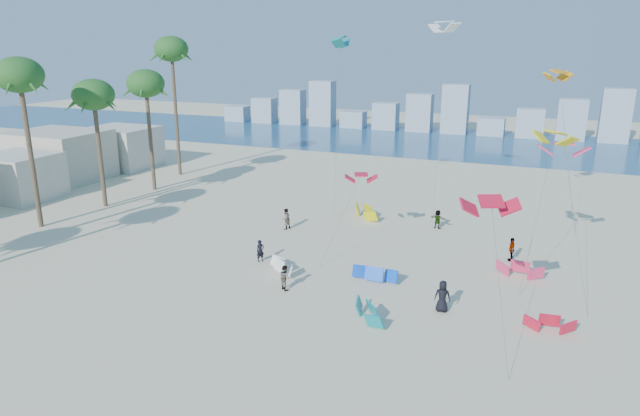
% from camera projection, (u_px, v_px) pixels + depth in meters
% --- Properties ---
extents(ground, '(220.00, 220.00, 0.00)m').
position_uv_depth(ground, '(125.00, 389.00, 25.10)').
color(ground, beige).
rests_on(ground, ground).
extents(ocean, '(220.00, 220.00, 0.00)m').
position_uv_depth(ocean, '(435.00, 142.00, 89.05)').
color(ocean, navy).
rests_on(ocean, ground).
extents(kitesurfer_near, '(0.67, 0.70, 1.61)m').
position_uv_depth(kitesurfer_near, '(260.00, 251.00, 39.65)').
color(kitesurfer_near, black).
rests_on(kitesurfer_near, ground).
extents(kitesurfer_mid, '(0.99, 0.95, 1.61)m').
position_uv_depth(kitesurfer_mid, '(285.00, 277.00, 35.13)').
color(kitesurfer_mid, gray).
rests_on(kitesurfer_mid, ground).
extents(kitesurfers_far, '(29.02, 19.54, 1.90)m').
position_uv_depth(kitesurfers_far, '(474.00, 265.00, 36.89)').
color(kitesurfers_far, black).
rests_on(kitesurfers_far, ground).
extents(grounded_kites, '(20.03, 21.60, 1.10)m').
position_uv_depth(grounded_kites, '(402.00, 263.00, 38.30)').
color(grounded_kites, white).
rests_on(grounded_kites, ground).
extents(flying_kites, '(31.57, 29.40, 18.57)m').
position_uv_depth(flying_kites, '(526.00, 80.00, 39.30)').
color(flying_kites, red).
rests_on(flying_kites, ground).
extents(palm_row, '(7.15, 44.80, 15.89)m').
position_uv_depth(palm_row, '(27.00, 89.00, 44.29)').
color(palm_row, brown).
rests_on(palm_row, ground).
extents(distant_skyline, '(85.00, 3.00, 8.40)m').
position_uv_depth(distant_skyline, '(440.00, 115.00, 97.49)').
color(distant_skyline, '#9EADBF').
rests_on(distant_skyline, ground).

